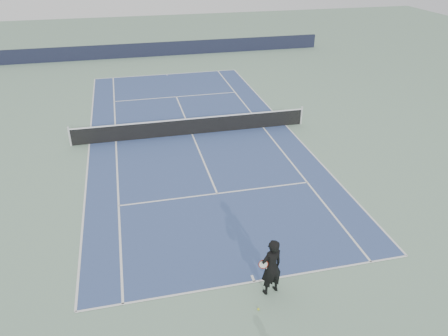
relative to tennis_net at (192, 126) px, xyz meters
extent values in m
plane|color=gray|center=(0.00, 0.00, -0.50)|extent=(80.00, 80.00, 0.00)
cube|color=#354A7D|center=(0.00, 0.00, -0.50)|extent=(10.97, 23.77, 0.01)
cylinder|color=silver|center=(-6.40, 0.00, 0.03)|extent=(0.10, 0.10, 1.07)
cylinder|color=silver|center=(6.40, 0.00, 0.03)|extent=(0.10, 0.10, 1.07)
cube|color=black|center=(0.00, 0.00, -0.04)|extent=(12.80, 0.03, 0.90)
cube|color=white|center=(0.00, 0.00, 0.43)|extent=(12.80, 0.04, 0.06)
cube|color=black|center=(0.00, 17.88, 0.10)|extent=(30.00, 0.25, 1.20)
imported|color=black|center=(0.35, -12.38, 0.48)|extent=(0.86, 0.71, 1.96)
torus|color=maroon|center=(0.07, -12.44, 0.68)|extent=(0.34, 0.18, 0.36)
cylinder|color=white|center=(0.07, -12.44, 0.68)|extent=(0.29, 0.14, 0.32)
cylinder|color=white|center=(0.19, -12.40, 0.42)|extent=(0.08, 0.13, 0.27)
sphere|color=yellow|center=(-0.23, -13.04, -0.47)|extent=(0.07, 0.07, 0.07)
camera|label=1|loc=(-3.36, -21.89, 9.31)|focal=35.00mm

